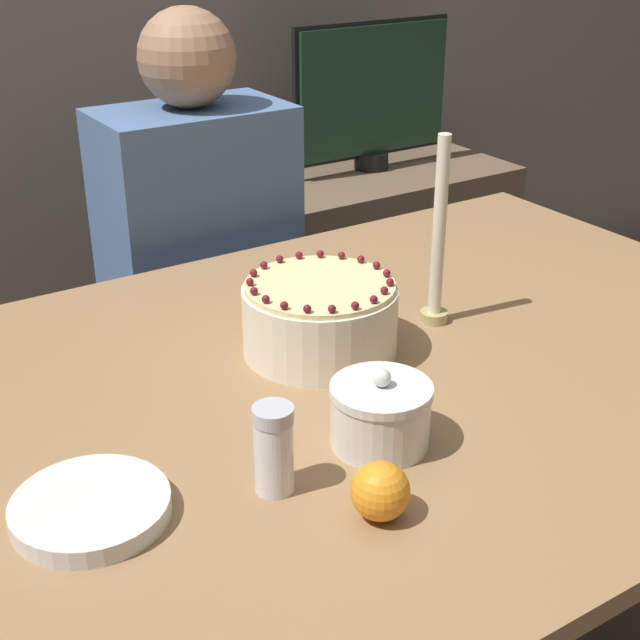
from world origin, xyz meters
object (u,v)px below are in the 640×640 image
(tv_monitor, at_px, (372,94))
(sugar_bowl, at_px, (381,414))
(person_man_blue_shirt, at_px, (204,323))
(sugar_shaker, at_px, (274,449))
(cake, at_px, (320,318))
(candle, at_px, (438,248))

(tv_monitor, bearing_deg, sugar_bowl, -125.44)
(person_man_blue_shirt, bearing_deg, sugar_bowl, 79.04)
(person_man_blue_shirt, bearing_deg, sugar_shaker, 69.67)
(sugar_shaker, relative_size, person_man_blue_shirt, 0.09)
(sugar_bowl, xyz_separation_m, person_man_blue_shirt, (0.18, 0.91, -0.29))
(sugar_shaker, bearing_deg, person_man_blue_shirt, 69.67)
(cake, relative_size, candle, 0.76)
(cake, xyz_separation_m, sugar_shaker, (-0.24, -0.27, 0.00))
(cake, distance_m, sugar_shaker, 0.36)
(candle, bearing_deg, cake, 176.47)
(cake, bearing_deg, candle, -3.53)
(candle, xyz_separation_m, person_man_blue_shirt, (-0.12, 0.66, -0.37))
(person_man_blue_shirt, relative_size, tv_monitor, 2.37)
(sugar_bowl, bearing_deg, candle, 40.04)
(candle, bearing_deg, person_man_blue_shirt, 100.07)
(sugar_bowl, distance_m, sugar_shaker, 0.17)
(sugar_bowl, distance_m, candle, 0.39)
(cake, relative_size, person_man_blue_shirt, 0.20)
(cake, relative_size, sugar_shaker, 2.10)
(sugar_bowl, height_order, tv_monitor, tv_monitor)
(person_man_blue_shirt, distance_m, tv_monitor, 0.91)
(tv_monitor, bearing_deg, candle, -120.91)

